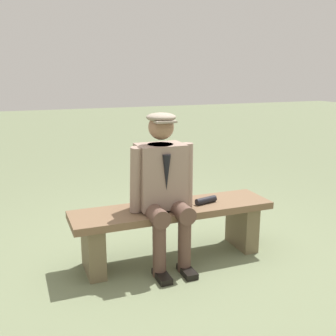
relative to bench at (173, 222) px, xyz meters
The scene contains 4 objects.
ground_plane 0.34m from the bench, ahead, with size 30.00×30.00×0.00m, color #6A7554.
bench is the anchor object (origin of this frame).
seated_man 0.41m from the bench, 27.79° to the left, with size 0.56×0.58×1.31m.
rolled_magazine 0.36m from the bench, behind, with size 0.06×0.06×0.21m, color black.
Camera 1 is at (1.25, 3.08, 1.64)m, focal length 42.95 mm.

